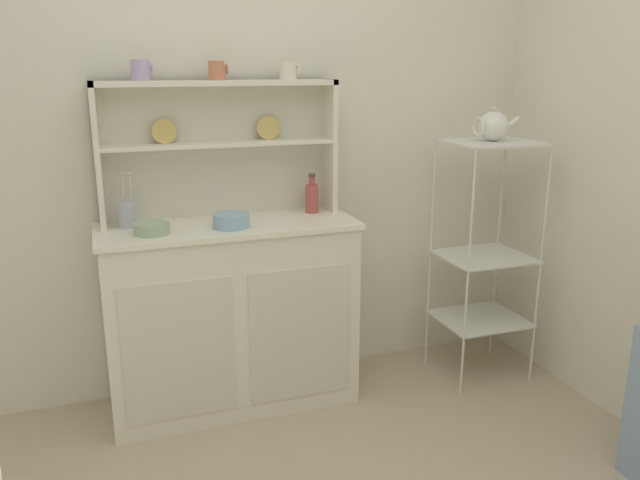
% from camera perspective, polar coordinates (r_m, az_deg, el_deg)
% --- Properties ---
extents(wall_back, '(3.84, 0.05, 2.50)m').
position_cam_1_polar(wall_back, '(3.06, -8.91, 9.23)').
color(wall_back, silver).
rests_on(wall_back, ground).
extents(hutch_cabinet, '(1.15, 0.45, 0.89)m').
position_cam_1_polar(hutch_cabinet, '(3.00, -7.94, -6.54)').
color(hutch_cabinet, silver).
rests_on(hutch_cabinet, ground).
extents(hutch_shelf_unit, '(1.08, 0.18, 0.62)m').
position_cam_1_polar(hutch_shelf_unit, '(2.97, -9.17, 9.10)').
color(hutch_shelf_unit, silver).
rests_on(hutch_shelf_unit, hutch_cabinet).
extents(bakers_rack, '(0.43, 0.38, 1.22)m').
position_cam_1_polar(bakers_rack, '(3.29, 14.63, 0.12)').
color(bakers_rack, silver).
rests_on(bakers_rack, ground).
extents(cup_lilac_0, '(0.09, 0.08, 0.09)m').
position_cam_1_polar(cup_lilac_0, '(2.87, -15.81, 14.47)').
color(cup_lilac_0, '#B79ECC').
rests_on(cup_lilac_0, hutch_shelf_unit).
extents(cup_terracotta_1, '(0.09, 0.07, 0.08)m').
position_cam_1_polar(cup_terracotta_1, '(2.91, -9.24, 14.80)').
color(cup_terracotta_1, '#C67556').
rests_on(cup_terracotta_1, hutch_shelf_unit).
extents(cup_cream_2, '(0.09, 0.08, 0.08)m').
position_cam_1_polar(cup_cream_2, '(2.99, -2.86, 14.95)').
color(cup_cream_2, silver).
rests_on(cup_cream_2, hutch_shelf_unit).
extents(bowl_mixing_large, '(0.15, 0.15, 0.05)m').
position_cam_1_polar(bowl_mixing_large, '(2.75, -14.86, 1.00)').
color(bowl_mixing_large, '#9EB78E').
rests_on(bowl_mixing_large, hutch_cabinet).
extents(bowl_floral_medium, '(0.16, 0.16, 0.06)m').
position_cam_1_polar(bowl_floral_medium, '(2.79, -7.99, 1.74)').
color(bowl_floral_medium, '#8EB2D1').
rests_on(bowl_floral_medium, hutch_cabinet).
extents(jam_bottle, '(0.06, 0.06, 0.19)m').
position_cam_1_polar(jam_bottle, '(3.04, -0.73, 3.87)').
color(jam_bottle, '#B74C47').
rests_on(jam_bottle, hutch_cabinet).
extents(utensil_jar, '(0.08, 0.08, 0.24)m').
position_cam_1_polar(utensil_jar, '(2.89, -16.95, 2.22)').
color(utensil_jar, '#B2B7C6').
rests_on(utensil_jar, hutch_cabinet).
extents(porcelain_teapot, '(0.23, 0.14, 0.16)m').
position_cam_1_polar(porcelain_teapot, '(3.19, 15.29, 9.84)').
color(porcelain_teapot, white).
rests_on(porcelain_teapot, bakers_rack).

